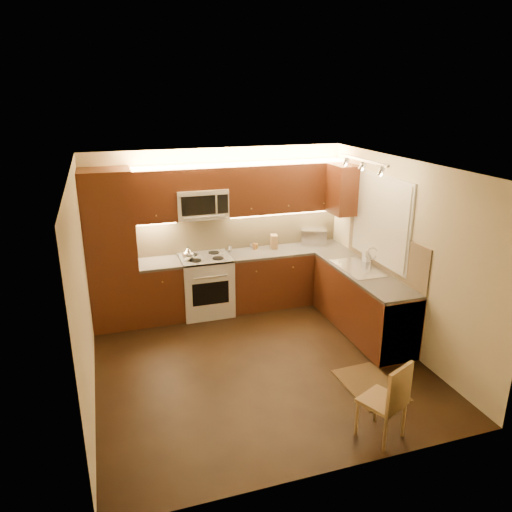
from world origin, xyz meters
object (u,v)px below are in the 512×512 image
object	(u,v)px
kettle	(188,253)
toaster_oven	(314,236)
knife_block	(274,242)
soap_bottle	(367,256)
stove	(206,285)
sink	(360,264)
dining_chair	(382,399)
microwave	(201,203)

from	to	relation	value
kettle	toaster_oven	bearing A→B (deg)	7.49
toaster_oven	knife_block	xyz separation A→B (m)	(-0.72, -0.05, -0.01)
soap_bottle	stove	bearing A→B (deg)	146.53
sink	stove	bearing A→B (deg)	150.64
sink	kettle	size ratio (longest dim) A/B	4.11
sink	dining_chair	distance (m)	2.51
sink	knife_block	bearing A→B (deg)	123.48
stove	knife_block	bearing A→B (deg)	7.01
knife_block	toaster_oven	bearing A→B (deg)	15.46
knife_block	soap_bottle	distance (m)	1.51
sink	knife_block	size ratio (longest dim) A/B	3.90
microwave	dining_chair	distance (m)	3.88
sink	soap_bottle	size ratio (longest dim) A/B	4.16
microwave	toaster_oven	size ratio (longest dim) A/B	1.86
stove	toaster_oven	distance (m)	1.97
kettle	dining_chair	xyz separation A→B (m)	(1.30, -3.30, -0.59)
stove	soap_bottle	bearing A→B (deg)	-22.30
stove	soap_bottle	distance (m)	2.47
microwave	soap_bottle	size ratio (longest dim) A/B	3.67
stove	microwave	bearing A→B (deg)	90.00
sink	soap_bottle	distance (m)	0.31
stove	knife_block	world-z (taller)	knife_block
toaster_oven	dining_chair	xyz separation A→B (m)	(-0.85, -3.57, -0.59)
microwave	dining_chair	xyz separation A→B (m)	(1.03, -3.51, -1.29)
stove	dining_chair	xyz separation A→B (m)	(1.03, -3.38, -0.03)
stove	sink	world-z (taller)	sink
stove	dining_chair	size ratio (longest dim) A/B	1.07
microwave	kettle	size ratio (longest dim) A/B	3.63
knife_block	dining_chair	bearing A→B (deg)	-80.84
microwave	toaster_oven	distance (m)	2.00
sink	knife_block	world-z (taller)	knife_block
sink	toaster_oven	world-z (taller)	toaster_oven
soap_bottle	dining_chair	bearing A→B (deg)	-127.21
soap_bottle	sink	bearing A→B (deg)	-149.10
stove	toaster_oven	xyz separation A→B (m)	(1.88, 0.19, 0.56)
kettle	toaster_oven	xyz separation A→B (m)	(2.14, 0.27, -0.00)
stove	soap_bottle	xyz separation A→B (m)	(2.23, -0.92, 0.54)
stove	toaster_oven	size ratio (longest dim) A/B	2.25
sink	dining_chair	xyz separation A→B (m)	(-0.97, -2.25, -0.54)
kettle	microwave	bearing A→B (deg)	38.93
microwave	stove	bearing A→B (deg)	-90.00
toaster_oven	microwave	bearing A→B (deg)	-157.57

